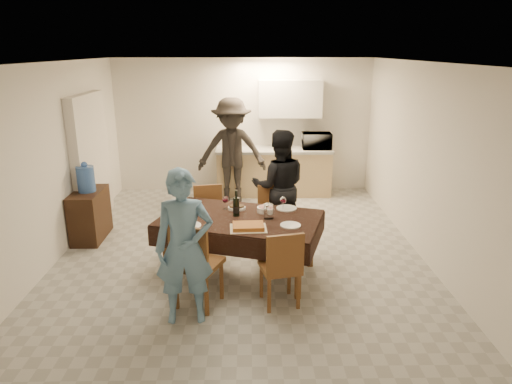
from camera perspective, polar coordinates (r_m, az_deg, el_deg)
The scene contains 33 objects.
floor at distance 6.58m, azimuth -1.86°, elevation -7.33°, with size 5.00×6.00×0.02m, color #A7A6A2.
ceiling at distance 5.98m, azimuth -2.11°, elevation 15.93°, with size 5.00×6.00×0.02m, color white.
wall_back at distance 9.09m, azimuth -1.63°, elevation 8.24°, with size 5.00×0.02×2.60m, color silver.
wall_front at distance 3.31m, azimuth -2.94°, elevation -8.72°, with size 5.00×0.02×2.60m, color silver.
wall_left at distance 6.69m, azimuth -23.97°, elevation 3.34°, with size 0.02×6.00×2.60m, color silver.
wall_right at distance 6.59m, azimuth 20.35°, elevation 3.58°, with size 0.02×6.00×2.60m, color silver.
stub_partition at distance 7.80m, azimuth -19.90°, elevation 3.77°, with size 0.15×1.40×2.10m, color silver.
kitchen_base_cabinet at distance 8.97m, azimuth 2.23°, elevation 2.42°, with size 2.20×0.60×0.86m, color tan.
kitchen_worktop at distance 8.87m, azimuth 2.27°, elevation 5.26°, with size 2.24×0.64×0.05m, color #B2B2AD.
upper_cabinet at distance 8.87m, azimuth 4.27°, elevation 11.55°, with size 1.20×0.34×0.70m, color white.
dining_table at distance 5.70m, azimuth -1.98°, elevation -3.48°, with size 2.19×1.65×0.76m.
chair_near_left at distance 4.99m, azimuth -7.36°, elevation -8.10°, with size 0.60×0.61×0.55m.
chair_near_right at distance 5.01m, azimuth 3.08°, elevation -8.67°, with size 0.50×0.50×0.49m.
chair_far_left at distance 6.41m, azimuth -5.88°, elevation -2.80°, with size 0.48×0.48×0.49m.
chair_far_right at distance 6.39m, azimuth 2.19°, elevation -2.79°, with size 0.44×0.44×0.48m.
console at distance 7.30m, azimuth -20.03°, elevation -2.71°, with size 0.40×0.81×0.74m, color #311E10.
water_jug at distance 7.14m, azimuth -20.50°, elevation 1.53°, with size 0.25×0.25×0.38m, color #4372CE.
wine_bottle at distance 5.68m, azimuth -2.49°, elevation -1.40°, with size 0.08×0.08×0.33m, color black, non-canonical shape.
water_pitcher at distance 5.61m, azimuth 1.58°, elevation -2.43°, with size 0.12×0.12×0.18m, color white.
savoury_tart at distance 5.32m, azimuth -0.98°, elevation -4.33°, with size 0.42×0.32×0.05m, color #BA7D36.
salad_bowl at distance 5.84m, azimuth 0.99°, elevation -2.21°, with size 0.18×0.18×0.07m, color white.
mushroom_dish at distance 5.94m, azimuth -2.41°, elevation -2.04°, with size 0.21×0.21×0.04m, color white.
wine_glass_a at distance 5.46m, azimuth -7.83°, elevation -3.06°, with size 0.09×0.09×0.21m, color white, non-canonical shape.
wine_glass_b at distance 5.90m, azimuth 3.40°, elevation -1.42°, with size 0.08×0.08×0.19m, color white, non-canonical shape.
wine_glass_c at distance 5.95m, azimuth -3.86°, elevation -1.33°, with size 0.08×0.08×0.18m, color white, non-canonical shape.
plate_near_left at distance 5.45m, azimuth -8.38°, elevation -4.19°, with size 0.29×0.29×0.02m, color white.
plate_near_right at distance 5.42m, azimuth 4.33°, elevation -4.16°, with size 0.25×0.25×0.01m, color white.
plate_far_left at distance 6.01m, azimuth -7.66°, elevation -2.08°, with size 0.25×0.25×0.01m, color white.
plate_far_right at distance 5.98m, azimuth 3.83°, elevation -2.04°, with size 0.27×0.27×0.02m, color white.
microwave at distance 8.91m, azimuth 7.59°, elevation 6.36°, with size 0.55×0.38×0.31m, color white.
person_near at distance 4.74m, azimuth -8.94°, elevation -6.89°, with size 0.60×0.39×1.65m, color #608DB6.
person_far at distance 6.67m, azimuth 2.91°, elevation 0.70°, with size 0.81×0.63×1.67m, color black.
person_kitchen at distance 8.40m, azimuth -3.04°, elevation 5.14°, with size 1.25×0.72×1.93m, color black.
Camera 1 is at (0.12, -5.97, 2.76)m, focal length 32.00 mm.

